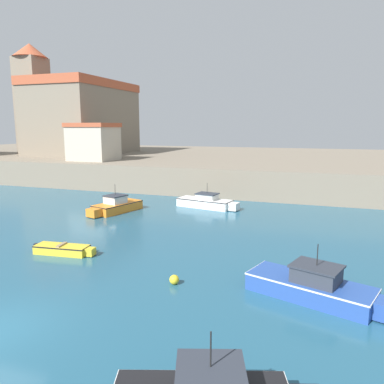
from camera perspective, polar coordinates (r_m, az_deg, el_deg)
name	(u,v)px	position (r m, az deg, el deg)	size (l,w,h in m)	color
quay_seawall	(246,165)	(56.40, 8.20, 4.15)	(120.00, 40.00, 2.96)	gray
motorboat_orange_0	(116,206)	(31.99, -11.54, -2.08)	(2.97, 5.26, 2.34)	orange
dinghy_yellow_1	(63,249)	(22.49, -19.03, -8.23)	(3.72, 1.35, 0.57)	yellow
motorboat_blue_2	(314,287)	(16.76, 18.15, -13.54)	(6.08, 3.43, 2.37)	#284C9E
motorboat_white_4	(206,202)	(33.11, 2.22, -1.54)	(5.79, 2.61, 2.19)	white
mooring_buoy	(174,280)	(17.45, -2.73, -13.19)	(0.44, 0.44, 0.44)	yellow
church	(77,115)	(60.68, -17.05, 11.15)	(15.07, 16.60, 16.23)	gray
lighthouse	(25,106)	(62.94, -24.07, 11.86)	(2.15, 2.15, 14.67)	silver
harbor_shed_mid_row	(94,142)	(47.91, -14.77, 7.45)	(5.37, 4.78, 4.55)	#BCB29E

